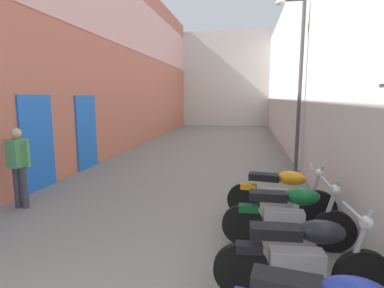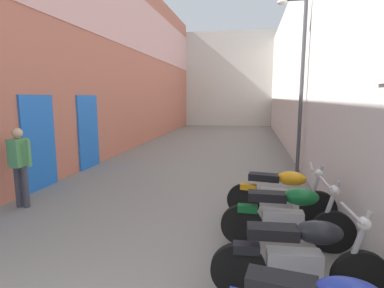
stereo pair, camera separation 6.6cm
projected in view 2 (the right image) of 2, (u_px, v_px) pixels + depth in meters
ground_plane at (198, 162)px, 10.06m from camera, size 38.25×38.25×0.00m
building_left at (123, 58)px, 12.00m from camera, size 0.45×22.25×7.32m
building_right at (300, 69)px, 10.88m from camera, size 0.45×22.25×6.26m
building_far_end at (229, 80)px, 23.23m from camera, size 9.33×2.00×6.88m
motorcycle_second at (300, 257)px, 3.16m from camera, size 1.85×0.58×1.04m
motorcycle_third at (287, 215)px, 4.28m from camera, size 1.85×0.58×1.04m
motorcycle_fourth at (280, 193)px, 5.25m from camera, size 1.84×0.58×1.04m
pedestrian_mid_alley at (20, 162)px, 5.85m from camera, size 0.52×0.34×1.57m
street_lamp at (299, 74)px, 8.17m from camera, size 0.79×0.18×4.72m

